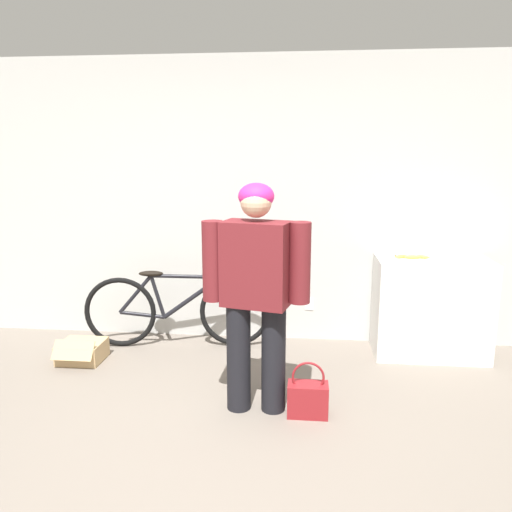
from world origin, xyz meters
TOP-DOWN VIEW (x-y plane):
  - wall_back at (0.00, 2.51)m, footprint 8.00×0.07m
  - side_shelf at (1.60, 2.21)m, footprint 0.95×0.50m
  - person at (0.18, 1.11)m, footprint 0.71×0.34m
  - bicycle at (-0.64, 2.19)m, footprint 1.69×0.46m
  - banana at (1.41, 2.23)m, footprint 0.30×0.08m
  - handbag at (0.54, 1.05)m, footprint 0.27×0.15m
  - cardboard_box at (-1.38, 1.77)m, footprint 0.36×0.37m

SIDE VIEW (x-z plane):
  - cardboard_box at x=-1.38m, z-range -0.03..0.20m
  - handbag at x=0.54m, z-range -0.07..0.32m
  - bicycle at x=-0.64m, z-range -0.01..0.71m
  - side_shelf at x=1.60m, z-range 0.00..0.86m
  - banana at x=1.41m, z-range 0.86..0.89m
  - person at x=0.18m, z-range 0.11..1.67m
  - wall_back at x=0.00m, z-range 0.00..2.60m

